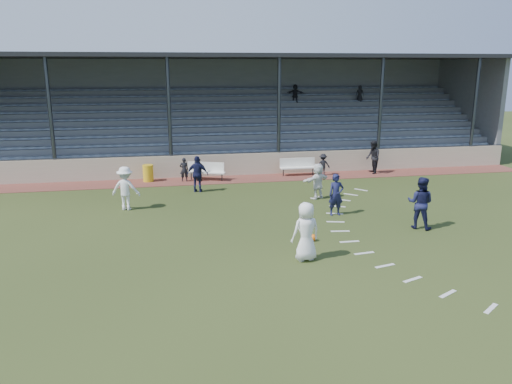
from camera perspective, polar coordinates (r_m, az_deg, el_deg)
ground at (r=16.95m, az=1.56°, el=-6.31°), size 90.00×90.00×0.00m
cinder_track at (r=26.90m, az=-3.13°, el=1.45°), size 34.00×2.00×0.02m
retaining_wall at (r=27.80m, az=-3.43°, el=3.10°), size 34.00×0.18×1.20m
bench_left at (r=26.75m, az=-5.72°, el=2.58°), size 2.01×1.17×0.95m
bench_right at (r=27.90m, az=4.79°, el=3.09°), size 2.00×0.45×0.95m
trash_bin at (r=26.90m, az=-12.22°, el=2.13°), size 0.55×0.55×0.88m
football at (r=17.60m, az=6.55°, el=-5.20°), size 0.24×0.24×0.24m
player_white_lead at (r=15.65m, az=5.72°, el=-4.52°), size 1.01×0.76×1.87m
player_navy_lead at (r=20.54m, az=9.13°, el=-0.31°), size 0.63×0.41×1.71m
player_navy_mid at (r=19.58m, az=18.26°, el=-1.19°), size 1.22×1.18×1.97m
player_white_wing at (r=21.74m, az=-14.68°, el=0.40°), size 1.34×0.99×1.86m
player_navy_wing at (r=24.21m, az=-6.69°, el=2.04°), size 1.11×0.68×1.76m
player_white_back at (r=23.01m, az=7.07°, el=1.25°), size 1.57×1.16×1.65m
official at (r=28.96m, az=13.23°, el=3.89°), size 0.79×0.97×1.85m
sub_left_near at (r=26.53m, az=-8.21°, el=2.55°), size 0.49×0.35×1.26m
sub_left_far at (r=26.50m, az=-6.50°, el=2.54°), size 0.76×0.50×1.21m
sub_right at (r=28.00m, az=7.66°, el=3.13°), size 0.83×0.54×1.21m
grandstand at (r=32.18m, az=-4.53°, el=7.49°), size 34.60×9.00×6.61m
penalty_arc at (r=18.22m, az=14.39°, el=-5.26°), size 3.89×14.63×0.01m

